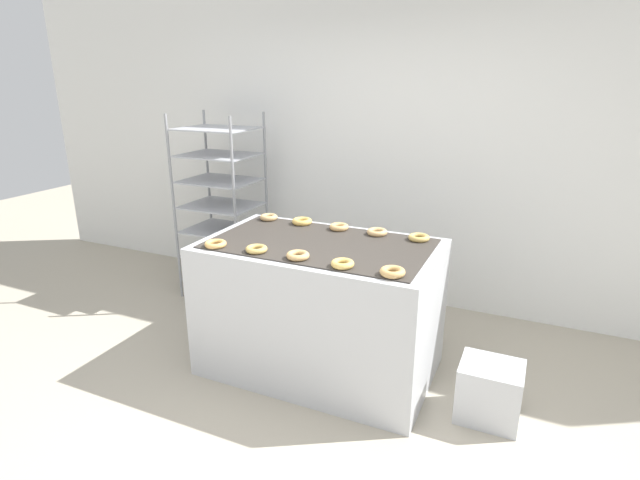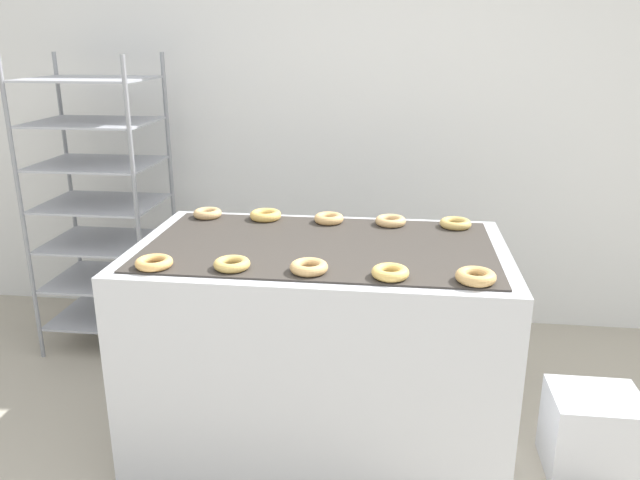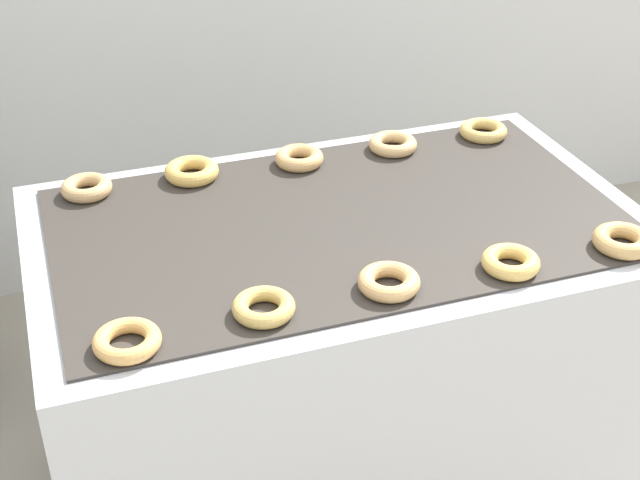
% 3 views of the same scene
% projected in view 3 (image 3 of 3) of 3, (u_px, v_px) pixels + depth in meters
% --- Properties ---
extents(fryer_machine, '(1.56, 0.94, 0.94)m').
position_uv_depth(fryer_machine, '(337.00, 364.00, 2.52)').
color(fryer_machine, silver).
rests_on(fryer_machine, ground_plane).
extents(donut_near_leftmost, '(0.14, 0.14, 0.03)m').
position_uv_depth(donut_near_leftmost, '(127.00, 341.00, 1.82)').
color(donut_near_leftmost, '#ECB05F').
rests_on(donut_near_leftmost, fryer_machine).
extents(donut_near_left, '(0.14, 0.14, 0.04)m').
position_uv_depth(donut_near_left, '(264.00, 307.00, 1.92)').
color(donut_near_left, '#D8B15C').
rests_on(donut_near_left, fryer_machine).
extents(donut_near_center, '(0.14, 0.14, 0.04)m').
position_uv_depth(donut_near_center, '(388.00, 282.00, 2.00)').
color(donut_near_center, tan).
rests_on(donut_near_center, fryer_machine).
extents(donut_near_right, '(0.14, 0.14, 0.04)m').
position_uv_depth(donut_near_right, '(511.00, 262.00, 2.07)').
color(donut_near_right, '#EABC5E').
rests_on(donut_near_right, fryer_machine).
extents(donut_near_rightmost, '(0.14, 0.14, 0.04)m').
position_uv_depth(donut_near_rightmost, '(623.00, 241.00, 2.15)').
color(donut_near_rightmost, tan).
rests_on(donut_near_rightmost, fryer_machine).
extents(donut_far_leftmost, '(0.14, 0.14, 0.04)m').
position_uv_depth(donut_far_leftmost, '(86.00, 188.00, 2.38)').
color(donut_far_leftmost, tan).
rests_on(donut_far_leftmost, fryer_machine).
extents(donut_far_left, '(0.15, 0.15, 0.04)m').
position_uv_depth(donut_far_left, '(192.00, 171.00, 2.46)').
color(donut_far_left, '#EAB95A').
rests_on(donut_far_left, fryer_machine).
extents(donut_far_center, '(0.14, 0.14, 0.04)m').
position_uv_depth(donut_far_center, '(298.00, 158.00, 2.53)').
color(donut_far_center, '#DFAB68').
rests_on(donut_far_center, fryer_machine).
extents(donut_far_right, '(0.14, 0.14, 0.04)m').
position_uv_depth(donut_far_right, '(393.00, 144.00, 2.61)').
color(donut_far_right, '#DDAF70').
rests_on(donut_far_right, fryer_machine).
extents(donut_far_rightmost, '(0.14, 0.14, 0.04)m').
position_uv_depth(donut_far_rightmost, '(483.00, 131.00, 2.69)').
color(donut_far_rightmost, '#D6B05D').
rests_on(donut_far_rightmost, fryer_machine).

